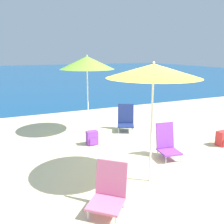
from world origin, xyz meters
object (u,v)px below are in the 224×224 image
Objects in this scene: beach_umbrella_lime at (87,63)px; backpack_red at (223,139)px; beach_umbrella_yellow at (154,71)px; beach_chair_pink at (109,190)px; backpack_purple at (92,138)px; beach_chair_navy at (126,119)px; beach_chair_purple at (167,143)px.

beach_umbrella_lime is 4.23m from backpack_red.
beach_umbrella_yellow is 2.95× the size of beach_chair_pink.
beach_chair_pink is at bearing -161.72° from backpack_red.
backpack_purple is at bearing 154.38° from backpack_red.
beach_chair_navy reaches higher than beach_chair_purple.
beach_umbrella_lime reaches higher than beach_chair_purple.
beach_chair_purple reaches higher than beach_chair_pink.
backpack_purple is (-0.33, 2.26, -1.89)m from beach_umbrella_yellow.
beach_chair_pink is at bearing -155.52° from beach_umbrella_yellow.
beach_umbrella_yellow reaches higher than backpack_purple.
beach_chair_navy is at bearing 101.21° from beach_chair_pink.
beach_umbrella_yellow is 5.83× the size of backpack_red.
beach_chair_navy reaches higher than backpack_red.
beach_chair_navy is 1.59m from backpack_purple.
beach_chair_navy is at bearing 95.86° from beach_chair_purple.
beach_chair_purple is 1.81m from backpack_red.
beach_chair_navy is at bearing 127.33° from backpack_red.
beach_umbrella_lime is 6.04× the size of backpack_red.
backpack_purple is at bearing 98.40° from beach_umbrella_yellow.
beach_umbrella_lime is at bearing 91.49° from beach_umbrella_yellow.
beach_chair_purple is at bearing -67.23° from beach_umbrella_lime.
beach_umbrella_yellow is at bearing -132.78° from beach_chair_purple.
beach_umbrella_yellow reaches higher than backpack_red.
beach_umbrella_lime is at bearing 121.10° from beach_chair_purple.
beach_chair_purple is at bearing 74.30° from beach_chair_pink.
beach_umbrella_yellow is 2.79× the size of beach_chair_purple.
beach_umbrella_lime reaches higher than beach_umbrella_yellow.
backpack_purple is (-0.25, -1.00, -1.91)m from beach_umbrella_lime.
backpack_purple is at bearing 139.35° from beach_chair_purple.
beach_chair_purple is at bearing 38.90° from beach_umbrella_yellow.
beach_chair_navy is 2.16× the size of backpack_purple.
beach_chair_pink is 2.84m from backpack_purple.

